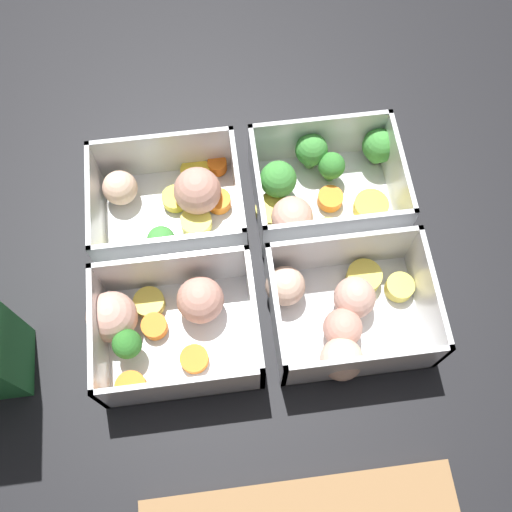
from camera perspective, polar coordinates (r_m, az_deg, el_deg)
ground_plane at (r=0.64m, az=-0.00°, el=-0.86°), size 4.00×4.00×0.00m
container_near_left at (r=0.65m, az=6.16°, el=6.68°), size 0.17×0.13×0.07m
container_near_right at (r=0.65m, az=-7.98°, el=5.10°), size 0.16×0.14×0.07m
container_far_left at (r=0.60m, az=8.27°, el=-5.22°), size 0.16×0.14×0.07m
container_far_right at (r=0.59m, az=-8.80°, el=-6.33°), size 0.17×0.13×0.07m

